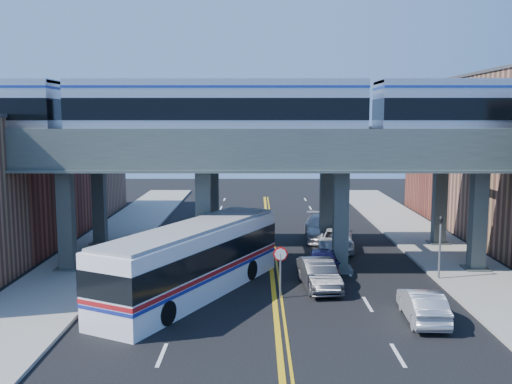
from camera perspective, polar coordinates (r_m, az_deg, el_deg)
ground at (r=26.29m, az=2.05°, el=-12.54°), size 120.00×120.00×0.00m
sidewalk_west at (r=37.37m, az=-16.54°, el=-6.68°), size 5.00×70.00×0.16m
sidewalk_east at (r=37.90m, az=19.29°, el=-6.59°), size 5.00×70.00×0.16m
building_west_b at (r=44.49m, az=-23.26°, el=2.32°), size 8.00×14.00×11.00m
building_west_c at (r=56.74m, az=-18.01°, el=2.00°), size 8.00×10.00×8.00m
building_east_c at (r=57.27m, az=19.89°, el=2.47°), size 8.00×10.00×9.00m
elevated_viaduct_near at (r=32.81m, az=1.63°, el=3.03°), size 52.00×3.60×7.40m
elevated_viaduct_far at (r=39.79m, az=1.36°, el=3.79°), size 52.00×3.60×7.40m
transit_train at (r=32.79m, az=-3.88°, el=8.21°), size 51.62×3.24×3.78m
stop_sign at (r=28.65m, az=2.47°, el=-7.18°), size 0.76×0.09×2.63m
traffic_signal at (r=32.99m, az=17.94°, el=-4.63°), size 0.15×0.18×4.10m
transit_bus at (r=29.34m, az=-6.27°, el=-6.87°), size 8.61×13.18×3.42m
car_lane_a at (r=32.54m, az=6.71°, el=-7.19°), size 2.38×4.88×1.61m
car_lane_b at (r=30.65m, az=6.29°, el=-8.17°), size 2.13×4.79×1.53m
car_lane_c at (r=39.44m, az=7.97°, el=-4.78°), size 2.86×5.26×1.40m
car_lane_d at (r=42.79m, az=6.60°, el=-3.58°), size 2.72×6.06×1.72m
car_parked_curb at (r=26.86m, az=16.32°, el=-10.80°), size 1.71×4.39×1.43m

